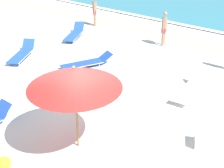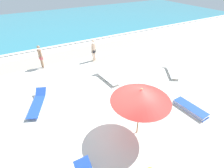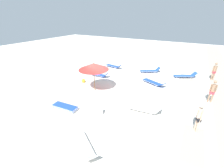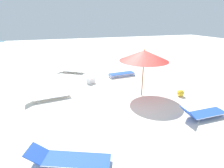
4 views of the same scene
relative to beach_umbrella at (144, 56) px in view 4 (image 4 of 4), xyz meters
name	(u,v)px [view 4 (image 4 of 4)]	position (x,y,z in m)	size (l,w,h in m)	color
ground_plane	(135,102)	(-0.55, 0.66, -2.22)	(60.00, 60.00, 0.16)	silver
beach_umbrella	(144,56)	(0.00, 0.00, 0.00)	(2.47, 2.47, 2.48)	#9E7547
lounger_stack	(122,75)	(3.37, -0.18, -2.02)	(0.75, 1.94, 0.24)	blue
sun_lounger_near_water_left	(70,70)	(5.49, 3.21, -1.93)	(1.68, 2.13, 0.54)	white
sun_lounger_near_water_right	(48,95)	(1.02, 4.77, -1.93)	(0.81, 2.22, 0.61)	white
sun_lounger_mid_beach_solo	(203,113)	(-2.85, -1.33, -1.93)	(0.64, 2.03, 0.58)	blue
sun_lounger_mid_beach_pair_a	(69,159)	(-3.64, 4.17, -1.94)	(1.47, 2.38, 0.47)	blue
beach_ball	(181,93)	(-0.79, -1.88, -1.96)	(0.36, 0.36, 0.36)	yellow
cooler_box	(91,80)	(2.67, 2.22, -1.96)	(0.55, 0.61, 0.37)	white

